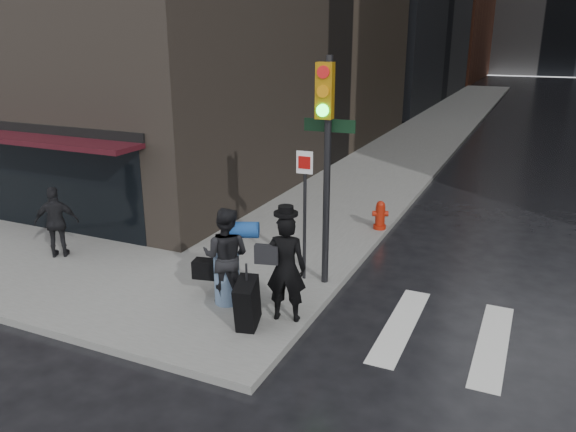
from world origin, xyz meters
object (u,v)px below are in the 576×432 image
object	(u,v)px
man_overcoat	(278,274)
man_jeans	(226,256)
traffic_light	(324,143)
man_greycoat	(57,222)
fire_hydrant	(380,216)

from	to	relation	value
man_overcoat	man_jeans	size ratio (longest dim) A/B	1.14
man_jeans	traffic_light	bearing A→B (deg)	-142.72
man_jeans	man_greycoat	size ratio (longest dim) A/B	1.15
man_jeans	traffic_light	world-z (taller)	traffic_light
man_overcoat	man_greycoat	world-z (taller)	man_overcoat
man_overcoat	fire_hydrant	xyz separation A→B (m)	(0.30, 5.65, -0.58)
man_jeans	man_greycoat	distance (m)	4.76
man_overcoat	man_greycoat	distance (m)	5.98
man_overcoat	traffic_light	bearing A→B (deg)	-107.79
man_overcoat	traffic_light	xyz separation A→B (m)	(0.13, 1.81, 2.02)
man_jeans	fire_hydrant	bearing A→B (deg)	-117.56
man_greycoat	man_overcoat	bearing A→B (deg)	139.75
man_greycoat	traffic_light	bearing A→B (deg)	156.84
man_jeans	fire_hydrant	distance (m)	5.63
man_jeans	man_greycoat	world-z (taller)	man_jeans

